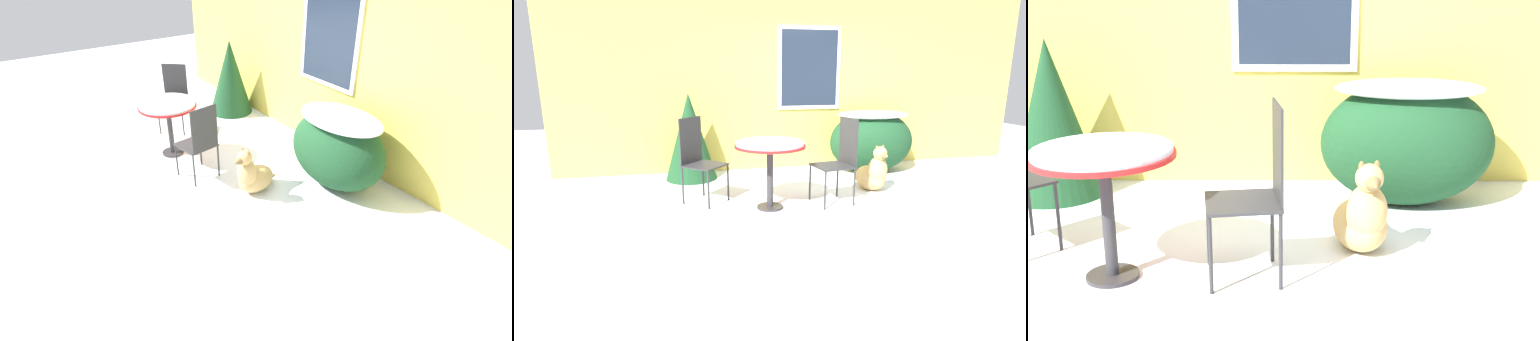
% 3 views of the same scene
% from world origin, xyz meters
% --- Properties ---
extents(ground_plane, '(16.00, 16.00, 0.00)m').
position_xyz_m(ground_plane, '(0.00, 0.00, 0.00)').
color(ground_plane, white).
extents(house_wall, '(8.00, 0.10, 2.85)m').
position_xyz_m(house_wall, '(0.00, 2.20, 1.44)').
color(house_wall, '#DBC14C').
rests_on(house_wall, ground_plane).
extents(shrub_left, '(1.37, 0.92, 0.99)m').
position_xyz_m(shrub_left, '(0.97, 1.57, 0.53)').
color(shrub_left, '#194223').
rests_on(shrub_left, ground_plane).
extents(evergreen_bush, '(0.77, 0.77, 1.30)m').
position_xyz_m(evergreen_bush, '(-1.91, 1.76, 0.65)').
color(evergreen_bush, '#194223').
rests_on(evergreen_bush, ground_plane).
extents(patio_table, '(0.83, 0.83, 0.81)m').
position_xyz_m(patio_table, '(-1.03, 0.17, 0.70)').
color(patio_table, '#2D2D30').
rests_on(patio_table, ground_plane).
extents(patio_chair_far_side, '(0.49, 0.49, 1.06)m').
position_xyz_m(patio_chair_far_side, '(-0.15, 0.20, 0.57)').
color(patio_chair_far_side, '#2D2D30').
rests_on(patio_chair_far_side, ground_plane).
extents(dog, '(0.43, 0.72, 0.66)m').
position_xyz_m(dog, '(0.51, 0.58, 0.23)').
color(dog, tan).
rests_on(dog, ground_plane).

